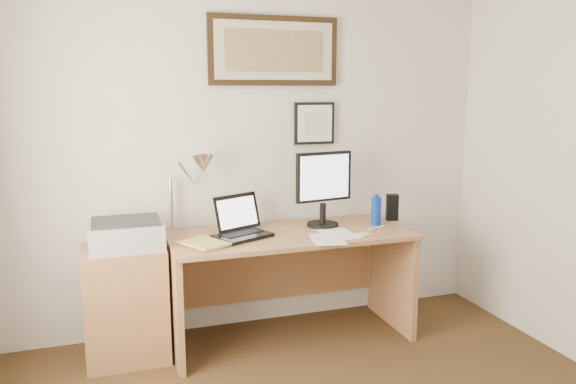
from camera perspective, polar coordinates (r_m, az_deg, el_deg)
name	(u,v)px	position (r m, az deg, el deg)	size (l,w,h in m)	color
wall_back	(253,153)	(3.96, -3.57, 3.99)	(3.50, 0.02, 2.50)	silver
side_cabinet	(126,304)	(3.73, -16.12, -10.85)	(0.50, 0.40, 0.73)	#98683F
water_bottle	(376,211)	(3.98, 8.94, -1.94)	(0.07, 0.07, 0.20)	#0C2FA0
bottle_cap	(377,196)	(3.95, 8.99, -0.38)	(0.04, 0.04, 0.02)	#0C2FA0
speaker	(392,207)	(4.16, 10.53, -1.54)	(0.08, 0.07, 0.19)	black
paper_sheet_a	(328,239)	(3.59, 4.05, -4.81)	(0.20, 0.29, 0.00)	white
paper_sheet_b	(338,234)	(3.72, 5.09, -4.26)	(0.21, 0.30, 0.00)	white
sticky_pad	(363,234)	(3.71, 7.68, -4.30)	(0.08, 0.08, 0.01)	#F0E471
marker_pen	(376,228)	(3.89, 8.95, -3.62)	(0.02, 0.02, 0.14)	white
book	(190,247)	(3.42, -9.92, -5.54)	(0.21, 0.29, 0.02)	#CFB861
desk	(286,263)	(3.89, -0.21, -7.20)	(1.60, 0.70, 0.75)	#98683F
laptop	(241,227)	(3.67, -4.84, -3.58)	(0.41, 0.42, 0.26)	black
lcd_monitor	(324,185)	(3.87, 3.64, 0.69)	(0.42, 0.22, 0.52)	black
printer	(126,234)	(3.58, -16.09, -4.13)	(0.44, 0.34, 0.18)	#ACACAF
desk_lamp	(200,168)	(3.70, -8.93, 2.45)	(0.29, 0.27, 0.53)	silver
picture_large	(274,51)	(3.96, -1.42, 14.15)	(0.92, 0.04, 0.47)	black
picture_small	(314,123)	(4.06, 2.69, 6.98)	(0.30, 0.03, 0.30)	black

